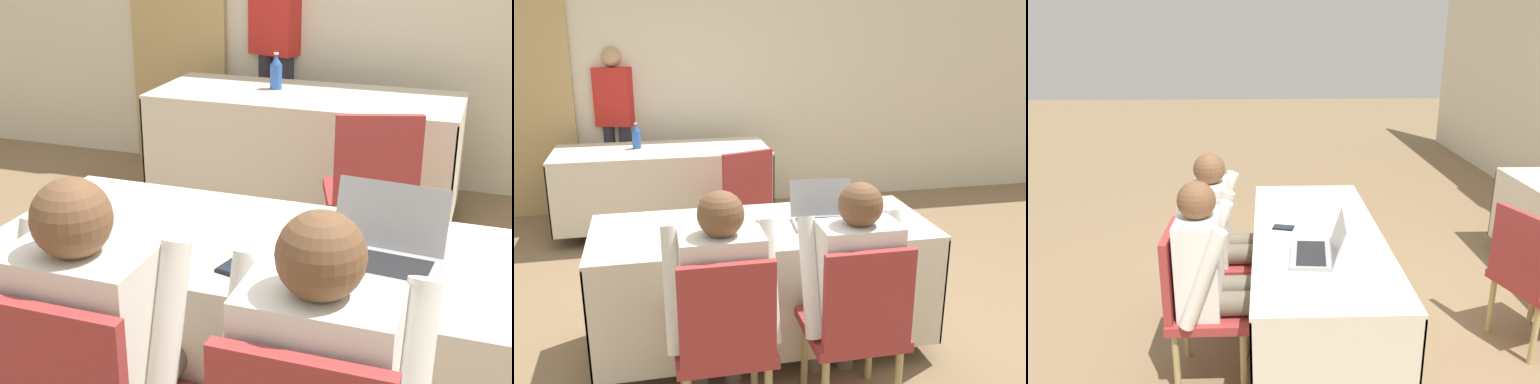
% 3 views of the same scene
% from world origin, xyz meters
% --- Properties ---
extents(conference_table_near, '(1.85, 0.75, 0.74)m').
position_xyz_m(conference_table_near, '(0.00, 0.00, 0.56)').
color(conference_table_near, beige).
rests_on(conference_table_near, ground_plane).
extents(conference_table_far, '(1.85, 0.75, 0.74)m').
position_xyz_m(conference_table_far, '(-0.48, 2.09, 0.56)').
color(conference_table_far, beige).
rests_on(conference_table_far, ground_plane).
extents(laptop, '(0.37, 0.31, 0.22)m').
position_xyz_m(laptop, '(0.34, -0.03, 0.79)').
color(laptop, '#99999E').
rests_on(laptop, conference_table_near).
extents(cell_phone, '(0.10, 0.14, 0.01)m').
position_xyz_m(cell_phone, '(-0.06, -0.20, 0.75)').
color(cell_phone, black).
rests_on(cell_phone, conference_table_near).
extents(paper_beside_laptop, '(0.27, 0.34, 0.00)m').
position_xyz_m(paper_beside_laptop, '(0.70, 0.17, 0.74)').
color(paper_beside_laptop, white).
rests_on(paper_beside_laptop, conference_table_near).
extents(water_bottle, '(0.08, 0.08, 0.22)m').
position_xyz_m(water_bottle, '(-0.69, 2.16, 0.84)').
color(water_bottle, '#2D5BB7').
rests_on(water_bottle, conference_table_far).
extents(chair_far_spare, '(0.55, 0.55, 0.89)m').
position_xyz_m(chair_far_spare, '(0.08, 1.29, 0.49)').
color(chair_far_spare, tan).
rests_on(chair_far_spare, ground_plane).
extents(person_checkered_shirt, '(0.50, 0.52, 1.15)m').
position_xyz_m(person_checkered_shirt, '(-0.31, -0.58, 0.65)').
color(person_checkered_shirt, '#665B4C').
rests_on(person_checkered_shirt, ground_plane).
extents(person_red_shirt, '(0.39, 0.29, 1.59)m').
position_xyz_m(person_red_shirt, '(-0.89, 2.76, 0.91)').
color(person_red_shirt, '#33333D').
rests_on(person_red_shirt, ground_plane).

